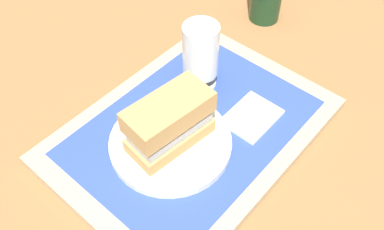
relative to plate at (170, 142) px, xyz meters
The scene contains 7 objects.
ground_plane 0.06m from the plate, ahead, with size 3.00×3.00×0.00m, color olive.
tray 0.05m from the plate, ahead, with size 0.44×0.32×0.02m, color tan.
placemat 0.05m from the plate, ahead, with size 0.38×0.27×0.00m, color #2D4793.
plate is the anchor object (origin of this frame).
sandwich 0.05m from the plate, ahead, with size 0.14×0.08×0.08m.
beer_glass 0.16m from the plate, 21.16° to the left, with size 0.06×0.06×0.12m.
napkin_folded 0.14m from the plate, 26.34° to the right, with size 0.09×0.07×0.01m, color white.
Camera 1 is at (-0.33, -0.29, 0.56)m, focal length 39.81 mm.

